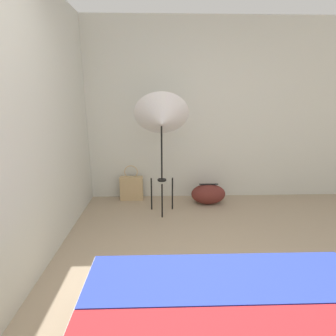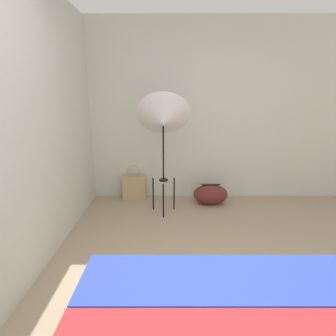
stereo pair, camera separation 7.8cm
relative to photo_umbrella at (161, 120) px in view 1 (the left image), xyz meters
The scene contains 5 objects.
wall_back 0.72m from the photo_umbrella, 58.44° to the left, with size 8.00×0.05×2.60m.
wall_side_left 1.47m from the photo_umbrella, 139.26° to the right, with size 0.05×8.00×2.60m.
photo_umbrella is the anchor object (origin of this frame).
tote_bag 1.24m from the photo_umbrella, 135.48° to the left, with size 0.34×0.11×0.54m.
duffel_bag 1.32m from the photo_umbrella, 21.36° to the left, with size 0.50×0.30×0.30m.
Camera 1 is at (-0.39, -1.36, 1.55)m, focal length 28.00 mm.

